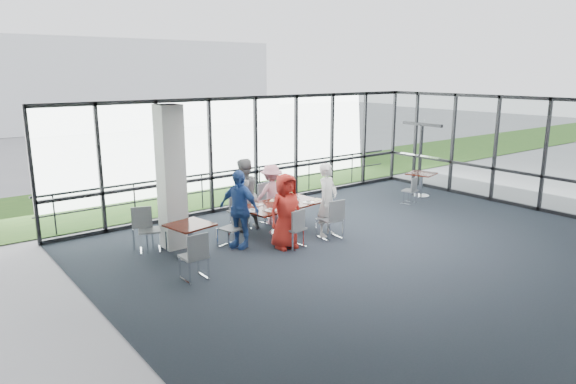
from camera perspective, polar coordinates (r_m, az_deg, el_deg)
floor at (r=11.74m, az=10.43°, el=-6.33°), size 12.00×10.00×0.02m
ceiling at (r=11.09m, az=11.13°, el=9.49°), size 12.00×10.00×0.04m
wall_left at (r=8.01m, az=-19.30°, el=-4.10°), size 0.10×10.00×3.20m
curtain_wall_back at (r=15.03m, az=-3.61°, el=4.52°), size 12.00×0.10×3.20m
curtain_wall_right at (r=16.23m, az=25.07°, el=3.95°), size 0.10×10.00×3.20m
exit_door at (r=18.31m, az=14.50°, el=3.97°), size 0.12×1.60×2.10m
structural_column at (r=11.57m, az=-12.85°, el=1.55°), size 0.50×0.50×3.20m
apron at (r=19.60m, az=-11.77°, el=1.52°), size 80.00×70.00×0.02m
grass_strip at (r=17.85m, az=-8.94°, el=0.60°), size 80.00×5.00×0.01m
hangar_main at (r=41.21m, az=-20.67°, el=11.25°), size 24.00×10.00×6.00m
guard_rail at (r=15.73m, az=-4.77°, el=0.82°), size 12.00×0.06×0.06m
main_table at (r=12.47m, az=-0.84°, el=-1.82°), size 2.17×1.35×0.75m
side_table_left at (r=11.04m, az=-10.84°, el=-4.13°), size 0.97×0.97×0.75m
side_table_right at (r=16.75m, az=14.59°, el=1.62°), size 0.96×0.96×0.75m
diner_near_left at (r=11.41m, az=-0.26°, el=-2.14°), size 0.86×0.59×1.71m
diner_near_right at (r=12.31m, az=4.41°, el=-0.87°), size 0.76×0.65×1.77m
diner_far_left at (r=12.69m, az=-4.99°, el=-0.35°), size 0.96×0.68×1.81m
diner_far_right at (r=13.28m, az=-1.83°, el=-0.25°), size 1.07×0.66×1.55m
diner_end at (r=11.52m, az=-5.48°, el=-1.89°), size 0.90×1.17×1.77m
chair_main_nl at (r=11.53m, az=0.68°, el=-4.09°), size 0.50×0.50×0.89m
chair_main_nr at (r=12.19m, az=4.70°, el=-3.04°), size 0.51×0.51×0.94m
chair_main_fl at (r=12.88m, az=-5.41°, el=-2.17°), size 0.52×0.52×0.93m
chair_main_fr at (r=13.49m, az=-2.34°, el=-1.29°), size 0.58×0.58×0.98m
chair_main_end at (r=11.65m, az=-6.36°, el=-4.05°), size 0.52×0.52×0.86m
chair_spare_la at (r=9.96m, az=-10.45°, el=-7.04°), size 0.45×0.45×0.93m
chair_spare_lb at (r=11.71m, az=-15.16°, el=-4.13°), size 0.60×0.60×0.95m
chair_spare_r at (r=15.74m, az=13.41°, el=0.15°), size 0.49×0.49×0.81m
plate_nl at (r=11.83m, az=-1.92°, el=-2.05°), size 0.28×0.28×0.01m
plate_nr at (r=12.56m, az=2.31°, el=-1.15°), size 0.28×0.28×0.01m
plate_fl at (r=12.33m, az=-3.52°, el=-1.44°), size 0.25×0.25×0.01m
plate_fr at (r=12.98m, az=-0.32°, el=-0.66°), size 0.24×0.24×0.01m
plate_end at (r=11.83m, az=-3.93°, el=-2.07°), size 0.28×0.28×0.01m
tumbler_a at (r=12.10m, az=-0.74°, el=-1.41°), size 0.07×0.07×0.13m
tumbler_b at (r=12.49m, az=1.13°, el=-0.92°), size 0.07×0.07×0.14m
tumbler_c at (r=12.61m, az=-1.47°, el=-0.82°), size 0.06×0.06×0.13m
tumbler_d at (r=11.80m, az=-2.68°, el=-1.77°), size 0.07×0.07×0.15m
menu_a at (r=11.99m, az=0.38°, el=-1.86°), size 0.31×0.22×0.00m
menu_b at (r=12.86m, az=3.17°, el=-0.84°), size 0.31×0.25×0.00m
menu_c at (r=12.77m, az=-1.56°, el=-0.92°), size 0.33×0.33×0.00m
condiment_caddy at (r=12.45m, az=-0.68°, el=-1.20°), size 0.10×0.07×0.04m
ketchup_bottle at (r=12.45m, az=-0.69°, el=-0.88°), size 0.06×0.06×0.18m
green_bottle at (r=12.55m, az=-0.56°, el=-0.71°), size 0.05×0.05×0.20m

